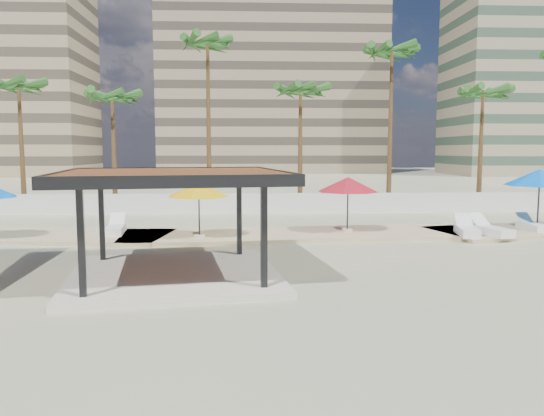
{
  "coord_description": "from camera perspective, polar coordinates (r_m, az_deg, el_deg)",
  "views": [
    {
      "loc": [
        -0.6,
        -16.39,
        3.83
      ],
      "look_at": [
        0.52,
        5.91,
        1.4
      ],
      "focal_mm": 35.0,
      "sensor_mm": 36.0,
      "label": 1
    }
  ],
  "objects": [
    {
      "name": "lounger_d",
      "position": [
        27.3,
        26.17,
        -1.74
      ],
      "size": [
        0.71,
        1.93,
        0.72
      ],
      "rotation": [
        0.0,
        0.0,
        1.62
      ],
      "color": "white",
      "rests_on": "promenade"
    },
    {
      "name": "promenade",
      "position": [
        24.48,
        3.26,
        -2.66
      ],
      "size": [
        44.45,
        7.97,
        0.24
      ],
      "color": "#C6B284",
      "rests_on": "ground"
    },
    {
      "name": "building_mid",
      "position": [
        95.07,
        -0.08,
        12.52
      ],
      "size": [
        38.0,
        16.0,
        30.4
      ],
      "color": "#847259",
      "rests_on": "ground"
    },
    {
      "name": "ground",
      "position": [
        16.84,
        -0.77,
        -6.94
      ],
      "size": [
        200.0,
        200.0,
        0.0
      ],
      "primitive_type": "plane",
      "color": "tan",
      "rests_on": "ground"
    },
    {
      "name": "lounger_a",
      "position": [
        24.48,
        -16.47,
        -2.16
      ],
      "size": [
        0.94,
        2.21,
        0.81
      ],
      "rotation": [
        0.0,
        0.0,
        1.69
      ],
      "color": "white",
      "rests_on": "promenade"
    },
    {
      "name": "pavilion_central",
      "position": [
        16.08,
        -10.56,
        -0.67
      ],
      "size": [
        7.3,
        7.3,
        3.24
      ],
      "rotation": [
        0.0,
        0.0,
        0.15
      ],
      "color": "beige",
      "rests_on": "ground"
    },
    {
      "name": "lounger_c",
      "position": [
        24.88,
        22.43,
        -2.22
      ],
      "size": [
        1.26,
        2.36,
        0.85
      ],
      "rotation": [
        0.0,
        0.0,
        1.82
      ],
      "color": "white",
      "rests_on": "promenade"
    },
    {
      "name": "palm_e",
      "position": [
        35.15,
        3.09,
        12.05
      ],
      "size": [
        3.0,
        3.0,
        8.53
      ],
      "color": "brown",
      "rests_on": "ground"
    },
    {
      "name": "palm_d",
      "position": [
        35.95,
        -6.94,
        16.49
      ],
      "size": [
        3.0,
        3.0,
        11.59
      ],
      "color": "brown",
      "rests_on": "ground"
    },
    {
      "name": "palm_g",
      "position": [
        38.1,
        21.73,
        11.0
      ],
      "size": [
        3.0,
        3.0,
        8.41
      ],
      "color": "brown",
      "rests_on": "ground"
    },
    {
      "name": "palm_b",
      "position": [
        38.12,
        -25.59,
        11.33
      ],
      "size": [
        3.0,
        3.0,
        8.76
      ],
      "color": "brown",
      "rests_on": "ground"
    },
    {
      "name": "palm_f",
      "position": [
        36.77,
        12.77,
        15.41
      ],
      "size": [
        3.0,
        3.0,
        11.08
      ],
      "color": "brown",
      "rests_on": "ground"
    },
    {
      "name": "lounger_b",
      "position": [
        24.45,
        20.22,
        -2.28
      ],
      "size": [
        1.13,
        2.32,
        0.84
      ],
      "rotation": [
        0.0,
        0.0,
        1.38
      ],
      "color": "white",
      "rests_on": "promenade"
    },
    {
      "name": "umbrella_d",
      "position": [
        27.38,
        26.85,
        2.94
      ],
      "size": [
        3.9,
        3.9,
        2.8
      ],
      "rotation": [
        0.0,
        0.0,
        0.29
      ],
      "color": "beige",
      "rests_on": "promenade"
    },
    {
      "name": "umbrella_b",
      "position": [
        22.33,
        -7.88,
        2.0
      ],
      "size": [
        3.11,
        3.11,
        2.36
      ],
      "rotation": [
        0.0,
        0.0,
        -0.19
      ],
      "color": "beige",
      "rests_on": "promenade"
    },
    {
      "name": "boundary_wall",
      "position": [
        32.55,
        -1.8,
        0.52
      ],
      "size": [
        56.0,
        0.3,
        1.2
      ],
      "primitive_type": "cube",
      "color": "silver",
      "rests_on": "ground"
    },
    {
      "name": "palm_c",
      "position": [
        35.63,
        -16.81,
        10.96
      ],
      "size": [
        3.0,
        3.0,
        8.03
      ],
      "color": "brown",
      "rests_on": "ground"
    },
    {
      "name": "umbrella_c",
      "position": [
        24.02,
        8.17,
        2.5
      ],
      "size": [
        3.57,
        3.57,
        2.47
      ],
      "rotation": [
        0.0,
        0.0,
        -0.36
      ],
      "color": "beige",
      "rests_on": "promenade"
    }
  ]
}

